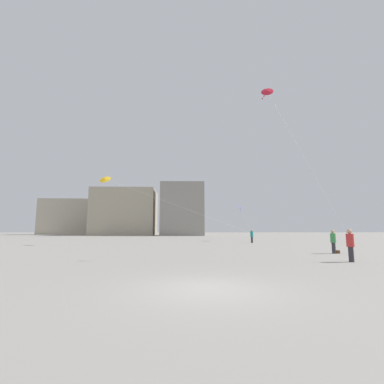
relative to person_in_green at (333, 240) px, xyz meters
name	(u,v)px	position (x,y,z in m)	size (l,w,h in m)	color
ground_plane	(207,289)	(-10.81, -11.95, -0.99)	(300.00, 300.00, 0.00)	gray
person_in_green	(333,240)	(0.00, 0.00, 0.00)	(0.39, 0.39, 1.80)	#2D2D33
person_in_teal	(252,235)	(-2.18, 16.19, 0.02)	(0.40, 0.40, 1.84)	#2D2D33
person_in_red	(350,244)	(-1.97, -5.26, 0.04)	(0.41, 0.41, 1.86)	#2D2D33
kite_violet_delta	(240,207)	(-2.48, 21.95, 4.32)	(1.15, 6.55, 4.36)	purple
kite_crimson_diamond	(268,93)	(-5.62, -3.08, 10.33)	(4.20, 2.60, 10.61)	red
kite_amber_diamond	(106,179)	(-21.05, 12.13, 6.93)	(19.80, 4.79, 7.21)	yellow
building_left_hall	(82,217)	(-47.81, 77.00, 5.20)	(28.23, 9.46, 12.38)	#B2A893
building_centre_hall	(126,213)	(-29.81, 65.09, 6.10)	(18.93, 15.62, 14.16)	#A39984
building_right_hall	(182,209)	(-11.81, 60.06, 6.79)	(12.92, 9.68, 15.56)	gray
handbag_beside_flyer	(338,252)	(0.35, 0.10, -0.87)	(0.32, 0.14, 0.24)	brown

